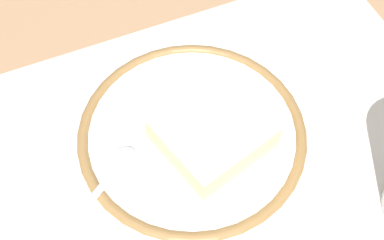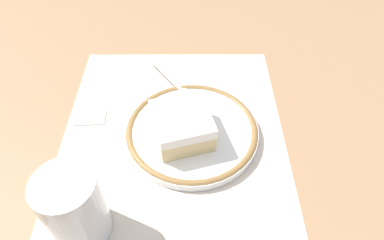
% 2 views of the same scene
% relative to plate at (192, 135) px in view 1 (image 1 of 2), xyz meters
% --- Properties ---
extents(ground_plane, '(2.40, 2.40, 0.00)m').
position_rel_plate_xyz_m(ground_plane, '(-0.02, 0.03, -0.01)').
color(ground_plane, '#9E7551').
extents(placemat, '(0.44, 0.33, 0.00)m').
position_rel_plate_xyz_m(placemat, '(-0.02, 0.03, -0.01)').
color(placemat, beige).
rests_on(placemat, ground_plane).
extents(plate, '(0.20, 0.20, 0.02)m').
position_rel_plate_xyz_m(plate, '(0.00, 0.00, 0.00)').
color(plate, white).
rests_on(plate, placemat).
extents(cake_slice, '(0.10, 0.10, 0.04)m').
position_rel_plate_xyz_m(cake_slice, '(-0.01, 0.01, 0.03)').
color(cake_slice, beige).
rests_on(cake_slice, plate).
extents(spoon, '(0.13, 0.10, 0.01)m').
position_rel_plate_xyz_m(spoon, '(0.09, 0.02, 0.01)').
color(spoon, silver).
rests_on(spoon, plate).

